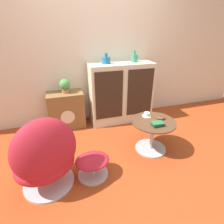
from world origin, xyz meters
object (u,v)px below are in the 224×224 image
at_px(ottoman, 92,163).
at_px(vase_inner_left, 134,58).
at_px(sideboard, 120,93).
at_px(coffee_table, 152,132).
at_px(teacup, 147,115).
at_px(tv_console, 67,110).
at_px(bowl, 161,117).
at_px(vase_leftmost, 106,60).
at_px(egg_chair, 46,158).
at_px(book_stack, 158,124).
at_px(potted_plant, 65,85).

xyz_separation_m(ottoman, vase_inner_left, (1.04, 1.26, 0.96)).
xyz_separation_m(sideboard, coffee_table, (0.11, -1.02, -0.25)).
height_order(sideboard, coffee_table, sideboard).
distance_m(ottoman, teacup, 1.02).
bearing_deg(tv_console, coffee_table, -44.21).
distance_m(teacup, bowl, 0.20).
bearing_deg(vase_inner_left, ottoman, -129.63).
xyz_separation_m(coffee_table, vase_inner_left, (0.13, 1.02, 0.85)).
bearing_deg(sideboard, vase_leftmost, 179.14).
distance_m(egg_chair, book_stack, 1.39).
bearing_deg(tv_console, potted_plant, 1.95).
relative_size(egg_chair, bowl, 7.59).
relative_size(vase_leftmost, potted_plant, 0.73).
bearing_deg(ottoman, vase_leftmost, 66.78).
bearing_deg(vase_leftmost, potted_plant, 176.88).
bearing_deg(book_stack, egg_chair, -174.04).
relative_size(tv_console, teacup, 4.71).
xyz_separation_m(ottoman, vase_leftmost, (0.54, 1.26, 0.95)).
height_order(vase_inner_left, book_stack, vase_inner_left).
distance_m(coffee_table, vase_inner_left, 1.34).
xyz_separation_m(coffee_table, vase_leftmost, (-0.37, 1.02, 0.84)).
bearing_deg(tv_console, book_stack, -47.64).
bearing_deg(sideboard, potted_plant, 177.49).
distance_m(ottoman, vase_inner_left, 1.89).
relative_size(tv_console, ottoman, 1.57).
bearing_deg(vase_leftmost, coffee_table, -70.14).
bearing_deg(ottoman, sideboard, 57.52).
bearing_deg(bowl, teacup, 140.01).
height_order(potted_plant, book_stack, potted_plant).
bearing_deg(vase_leftmost, bowl, -63.12).
height_order(vase_inner_left, potted_plant, vase_inner_left).
xyz_separation_m(sideboard, vase_leftmost, (-0.26, 0.00, 0.59)).
height_order(tv_console, coffee_table, tv_console).
distance_m(potted_plant, book_stack, 1.61).
distance_m(vase_leftmost, potted_plant, 0.80).
bearing_deg(coffee_table, vase_leftmost, 109.86).
bearing_deg(teacup, coffee_table, -82.87).
distance_m(teacup, book_stack, 0.29).
bearing_deg(egg_chair, tv_console, 77.16).
bearing_deg(vase_leftmost, ottoman, -113.22).
xyz_separation_m(coffee_table, book_stack, (-0.01, -0.12, 0.20)).
bearing_deg(potted_plant, coffee_table, -44.80).
height_order(coffee_table, book_stack, book_stack).
height_order(tv_console, ottoman, tv_console).
bearing_deg(tv_console, ottoman, -82.06).
bearing_deg(teacup, potted_plant, 139.44).
bearing_deg(potted_plant, tv_console, -178.05).
height_order(coffee_table, bowl, bowl).
distance_m(sideboard, vase_leftmost, 0.65).
height_order(ottoman, potted_plant, potted_plant).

